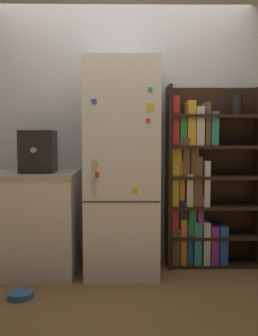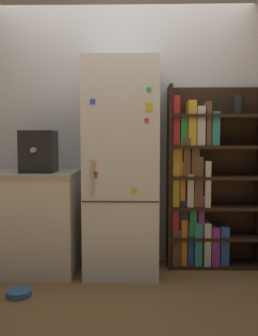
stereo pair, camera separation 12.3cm
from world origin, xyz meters
The scene contains 7 objects.
ground_plane centered at (0.00, 0.00, 0.00)m, with size 16.00×16.00×0.00m, color olive.
wall_back centered at (0.00, 0.47, 1.30)m, with size 8.00×0.05×2.60m.
refrigerator centered at (0.00, 0.13, 0.95)m, with size 0.65×0.66×1.90m.
bookshelf centered at (0.77, 0.32, 0.77)m, with size 0.89×0.30×1.71m.
kitchen_counter centered at (-0.81, 0.14, 0.46)m, with size 0.79×0.65×0.92m.
espresso_machine centered at (-0.74, 0.07, 1.10)m, with size 0.30×0.33×0.37m.
pet_bowl centered at (-0.77, -0.44, 0.03)m, with size 0.20×0.20×0.05m.
Camera 1 is at (0.02, -3.23, 1.22)m, focal length 40.00 mm.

